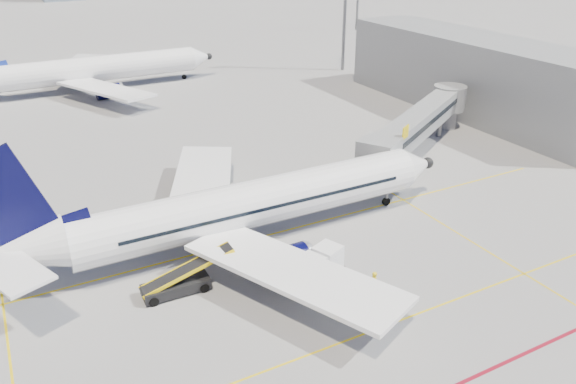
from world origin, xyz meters
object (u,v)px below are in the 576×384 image
object	(u,v)px
belt_loader	(178,284)
second_aircraft	(90,70)
baggage_tug	(359,292)
main_aircraft	(238,208)
cargo_dolly	(319,265)
ramp_worker	(374,284)

from	to	relation	value
belt_loader	second_aircraft	bearing A→B (deg)	86.47
baggage_tug	belt_loader	bearing A→B (deg)	155.91
main_aircraft	cargo_dolly	xyz separation A→B (m)	(2.99, -7.36, -1.98)
baggage_tug	ramp_worker	xyz separation A→B (m)	(1.18, -0.08, 0.33)
second_aircraft	ramp_worker	bearing A→B (deg)	-85.15
second_aircraft	cargo_dolly	distance (m)	61.38
main_aircraft	belt_loader	xyz separation A→B (m)	(-6.38, -4.08, -2.52)
cargo_dolly	belt_loader	distance (m)	9.95
main_aircraft	belt_loader	bearing A→B (deg)	-147.48
ramp_worker	baggage_tug	bearing A→B (deg)	96.99
main_aircraft	second_aircraft	distance (m)	53.85
second_aircraft	cargo_dolly	size ratio (longest dim) A/B	8.79
cargo_dolly	ramp_worker	bearing A→B (deg)	-77.91
main_aircraft	baggage_tug	size ratio (longest dim) A/B	18.96
belt_loader	baggage_tug	bearing A→B (deg)	-30.70
cargo_dolly	second_aircraft	bearing A→B (deg)	71.68
second_aircraft	ramp_worker	size ratio (longest dim) A/B	20.64
main_aircraft	baggage_tug	bearing A→B (deg)	-68.87
baggage_tug	ramp_worker	distance (m)	1.23
main_aircraft	ramp_worker	distance (m)	12.26
main_aircraft	cargo_dolly	size ratio (longest dim) A/B	8.58
second_aircraft	belt_loader	world-z (taller)	second_aircraft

